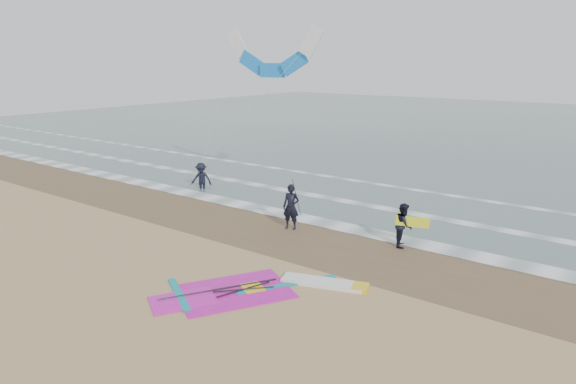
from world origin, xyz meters
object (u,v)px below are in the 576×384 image
Objects in this scene: person_wading at (201,173)px; person_standing at (291,207)px; surf_kite at (272,57)px; person_walking at (404,225)px; windsurf_rig at (259,290)px.

person_standing is at bearing -40.66° from person_wading.
surf_kite is at bearing 13.44° from person_wading.
person_walking is 0.93× the size of person_wading.
windsurf_rig is 0.77× the size of surf_kite.
person_standing is 4.98m from person_walking.
windsurf_rig is 15.37m from surf_kite.
person_standing is 1.14× the size of person_walking.
surf_kite is at bearing 45.59° from person_walking.
person_standing is at bearing -45.38° from surf_kite.
surf_kite is (3.33, 2.45, 6.49)m from person_wading.
windsurf_rig is 3.35× the size of person_walking.
windsurf_rig is 2.95× the size of person_standing.
person_wading is at bearing -143.71° from surf_kite.
person_walking is at bearing 73.24° from windsurf_rig.
person_wading is at bearing 143.35° from windsurf_rig.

